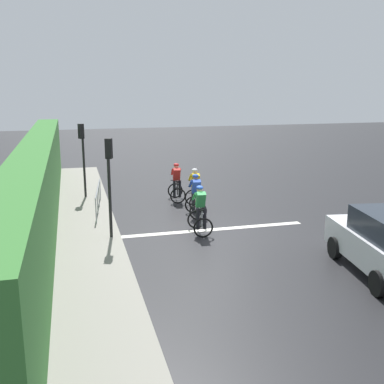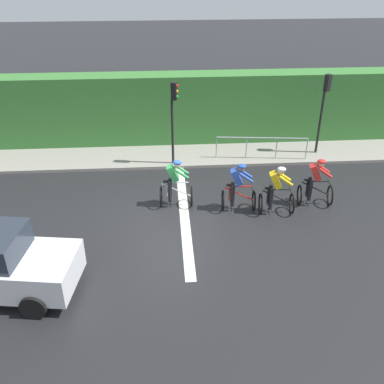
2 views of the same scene
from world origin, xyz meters
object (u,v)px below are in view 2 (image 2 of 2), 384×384
at_px(cyclist_lead, 315,183).
at_px(traffic_light_far_junction, 324,103).
at_px(cyclist_second, 276,191).
at_px(traffic_light_near_crossing, 174,112).
at_px(cyclist_mid, 238,188).
at_px(cyclist_fourth, 175,184).
at_px(pedestrian_railing_kerbside, 262,143).

distance_m(cyclist_lead, traffic_light_far_junction, 4.36).
distance_m(cyclist_second, traffic_light_near_crossing, 5.05).
distance_m(cyclist_mid, traffic_light_far_junction, 5.86).
height_order(cyclist_lead, cyclist_fourth, same).
height_order(cyclist_lead, traffic_light_near_crossing, traffic_light_near_crossing).
height_order(traffic_light_near_crossing, pedestrian_railing_kerbside, traffic_light_near_crossing).
bearing_deg(traffic_light_far_junction, cyclist_second, -32.72).
bearing_deg(traffic_light_near_crossing, cyclist_lead, 54.66).
bearing_deg(cyclist_mid, traffic_light_far_junction, 135.46).
height_order(cyclist_fourth, traffic_light_near_crossing, traffic_light_near_crossing).
xyz_separation_m(traffic_light_near_crossing, traffic_light_far_junction, (-0.66, 5.93, 0.00)).
bearing_deg(traffic_light_near_crossing, traffic_light_far_junction, 96.31).
height_order(cyclist_second, pedestrian_railing_kerbside, cyclist_second).
xyz_separation_m(cyclist_lead, cyclist_second, (0.45, -1.42, 0.00)).
distance_m(cyclist_second, cyclist_fourth, 3.30).
height_order(cyclist_mid, cyclist_fourth, same).
bearing_deg(cyclist_fourth, traffic_light_near_crossing, 178.42).
height_order(cyclist_mid, traffic_light_far_junction, traffic_light_far_junction).
bearing_deg(traffic_light_near_crossing, cyclist_fourth, -1.58).
height_order(cyclist_fourth, traffic_light_far_junction, traffic_light_far_junction).
distance_m(cyclist_fourth, pedestrian_railing_kerbside, 4.79).
bearing_deg(pedestrian_railing_kerbside, traffic_light_far_junction, 100.32).
distance_m(cyclist_second, cyclist_mid, 1.23).
relative_size(cyclist_lead, cyclist_mid, 1.00).
bearing_deg(cyclist_fourth, pedestrian_railing_kerbside, 131.99).
relative_size(cyclist_lead, cyclist_second, 1.00).
bearing_deg(cyclist_lead, cyclist_fourth, -92.90).
bearing_deg(traffic_light_near_crossing, cyclist_mid, 29.81).
height_order(cyclist_lead, cyclist_mid, same).
height_order(cyclist_mid, traffic_light_near_crossing, traffic_light_near_crossing).
bearing_deg(cyclist_fourth, cyclist_lead, 87.10).
distance_m(cyclist_lead, cyclist_fourth, 4.65).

